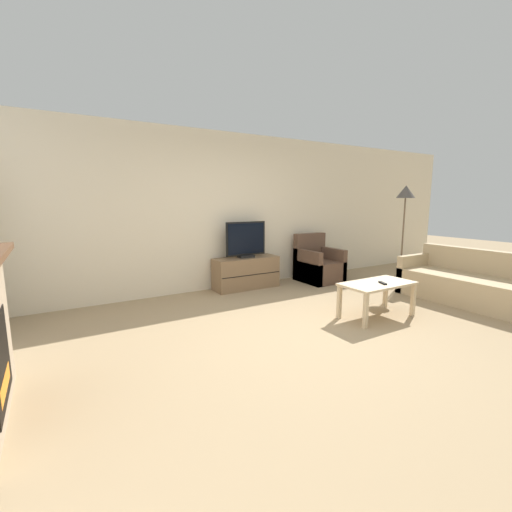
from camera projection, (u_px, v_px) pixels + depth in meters
ground_plane at (313, 331)px, 4.09m from camera, size 24.00×24.00×0.00m
wall_back at (222, 212)px, 5.97m from camera, size 12.00×0.06×2.70m
tv_stand at (246, 273)px, 6.06m from camera, size 1.16×0.42×0.55m
tv at (246, 241)px, 5.97m from camera, size 0.76×0.18×0.63m
armchair at (318, 266)px, 6.60m from camera, size 0.70×0.76×0.91m
coffee_table at (377, 287)px, 4.53m from camera, size 1.00×0.52×0.47m
remote at (383, 283)px, 4.46m from camera, size 0.09×0.15×0.02m
couch at (477, 286)px, 5.13m from camera, size 0.86×2.10×0.79m
floor_lamp at (405, 200)px, 6.01m from camera, size 0.32×0.32×1.81m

